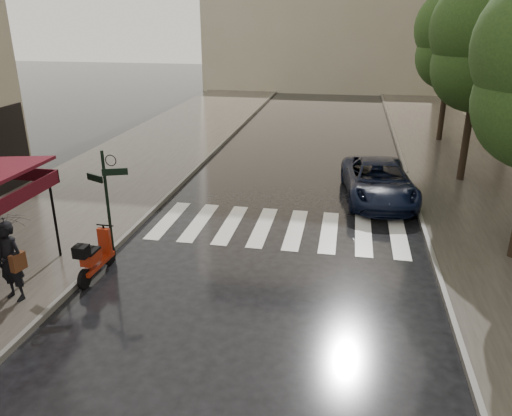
% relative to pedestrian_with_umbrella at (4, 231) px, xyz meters
% --- Properties ---
extents(ground, '(120.00, 120.00, 0.00)m').
position_rel_pedestrian_with_umbrella_xyz_m(ground, '(2.44, -0.54, -1.84)').
color(ground, black).
rests_on(ground, ground).
extents(sidewalk_near, '(6.00, 60.00, 0.12)m').
position_rel_pedestrian_with_umbrella_xyz_m(sidewalk_near, '(-2.06, 11.46, -1.78)').
color(sidewalk_near, '#38332D').
rests_on(sidewalk_near, ground).
extents(sidewalk_far, '(5.50, 60.00, 0.12)m').
position_rel_pedestrian_with_umbrella_xyz_m(sidewalk_far, '(12.69, 11.46, -1.78)').
color(sidewalk_far, '#38332D').
rests_on(sidewalk_far, ground).
extents(curb_near, '(0.12, 60.00, 0.16)m').
position_rel_pedestrian_with_umbrella_xyz_m(curb_near, '(0.99, 11.46, -1.76)').
color(curb_near, '#595651').
rests_on(curb_near, ground).
extents(curb_far, '(0.12, 60.00, 0.16)m').
position_rel_pedestrian_with_umbrella_xyz_m(curb_far, '(9.89, 11.46, -1.76)').
color(curb_far, '#595651').
rests_on(curb_far, ground).
extents(crosswalk, '(7.85, 3.20, 0.01)m').
position_rel_pedestrian_with_umbrella_xyz_m(crosswalk, '(5.42, 5.46, -1.83)').
color(crosswalk, silver).
rests_on(crosswalk, ground).
extents(signpost, '(1.17, 0.29, 3.10)m').
position_rel_pedestrian_with_umbrella_xyz_m(signpost, '(1.25, 2.46, -0.00)').
color(signpost, black).
rests_on(signpost, ground).
extents(tree_mid, '(3.80, 3.80, 8.34)m').
position_rel_pedestrian_with_umbrella_xyz_m(tree_mid, '(11.94, 11.46, 3.76)').
color(tree_mid, black).
rests_on(tree_mid, sidewalk_far).
extents(tree_far, '(3.80, 3.80, 8.16)m').
position_rel_pedestrian_with_umbrella_xyz_m(tree_far, '(12.14, 18.46, 3.62)').
color(tree_far, black).
rests_on(tree_far, sidewalk_far).
extents(pedestrian_with_umbrella, '(1.36, 1.38, 2.59)m').
position_rel_pedestrian_with_umbrella_xyz_m(pedestrian_with_umbrella, '(0.00, 0.00, 0.00)').
color(pedestrian_with_umbrella, black).
rests_on(pedestrian_with_umbrella, sidewalk_near).
extents(scooter, '(0.48, 1.80, 1.18)m').
position_rel_pedestrian_with_umbrella_xyz_m(scooter, '(1.24, 1.49, -1.29)').
color(scooter, black).
rests_on(scooter, ground).
extents(parked_car, '(2.85, 5.26, 1.40)m').
position_rel_pedestrian_with_umbrella_xyz_m(parked_car, '(8.57, 8.80, -1.14)').
color(parked_car, black).
rests_on(parked_car, ground).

